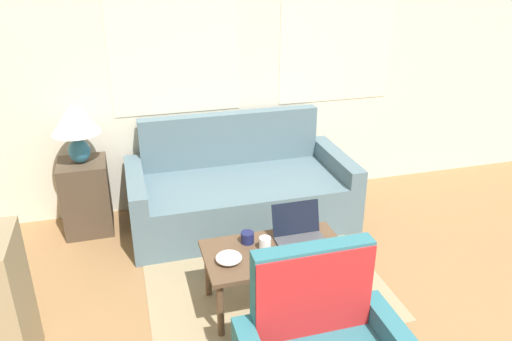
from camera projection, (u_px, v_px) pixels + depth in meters
The scene contains 11 objects.
wall_back at pixel (268, 61), 4.48m from camera, with size 6.94×0.06×2.60m.
rug at pixel (253, 257), 3.93m from camera, with size 1.68×1.99×0.01m.
couch at pixel (240, 192), 4.40m from camera, with size 1.90×0.91×0.89m.
side_table at pixel (86, 196), 4.21m from camera, with size 0.38×0.38×0.63m.
table_lamp at pixel (75, 122), 3.94m from camera, with size 0.39×0.39×0.51m.
coffee_table at pixel (275, 257), 3.28m from camera, with size 0.94×0.52×0.42m.
laptop at pixel (300, 234), 3.35m from camera, with size 0.33×0.29×0.24m.
cup_navy at pixel (247, 237), 3.33m from camera, with size 0.09×0.09×0.08m.
cup_yellow at pixel (265, 243), 3.26m from camera, with size 0.08×0.08×0.09m.
snack_bowl at pixel (229, 258), 3.13m from camera, with size 0.17×0.17×0.06m.
tv_remote at pixel (273, 261), 3.13m from camera, with size 0.06×0.15×0.02m.
Camera 1 is at (-1.32, -0.48, 2.23)m, focal length 35.00 mm.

